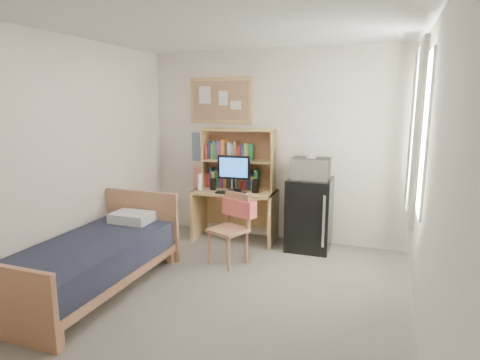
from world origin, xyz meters
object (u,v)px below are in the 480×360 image
(bed, at_px, (90,267))
(monitor, at_px, (234,174))
(microwave, at_px, (311,169))
(bulletin_board, at_px, (221,100))
(desk_fan, at_px, (311,145))
(desk, at_px, (235,215))
(mini_fridge, at_px, (309,214))
(speaker_left, at_px, (213,184))
(speaker_right, at_px, (255,186))
(desk_chair, at_px, (228,229))

(bed, relative_size, monitor, 3.92)
(monitor, height_order, microwave, microwave)
(bulletin_board, height_order, desk_fan, bulletin_board)
(desk, height_order, mini_fridge, mini_fridge)
(desk_fan, bearing_deg, speaker_left, -178.47)
(monitor, distance_m, microwave, 1.04)
(speaker_left, height_order, speaker_right, speaker_right)
(mini_fridge, bearing_deg, bulletin_board, 167.08)
(monitor, distance_m, desk_fan, 1.11)
(bed, xyz_separation_m, speaker_left, (0.53, 1.89, 0.53))
(speaker_right, bearing_deg, desk, 168.69)
(speaker_left, relative_size, desk_fan, 0.52)
(desk, relative_size, monitor, 2.36)
(desk_chair, height_order, desk_fan, desk_fan)
(mini_fridge, height_order, bed, mini_fridge)
(desk_chair, height_order, speaker_left, speaker_left)
(bulletin_board, relative_size, speaker_left, 5.70)
(bed, distance_m, microwave, 2.81)
(bed, height_order, speaker_left, speaker_left)
(speaker_left, height_order, microwave, microwave)
(mini_fridge, bearing_deg, monitor, -177.57)
(mini_fridge, height_order, monitor, monitor)
(mini_fridge, bearing_deg, bed, -134.52)
(speaker_left, bearing_deg, bulletin_board, 91.09)
(monitor, height_order, speaker_right, monitor)
(bed, relative_size, microwave, 4.04)
(bed, distance_m, desk_fan, 2.91)
(mini_fridge, height_order, microwave, microwave)
(speaker_left, distance_m, desk_fan, 1.45)
(bulletin_board, height_order, microwave, bulletin_board)
(mini_fridge, distance_m, bed, 2.72)
(speaker_right, height_order, microwave, microwave)
(monitor, relative_size, desk_fan, 1.50)
(monitor, bearing_deg, mini_fridge, 0.14)
(desk, distance_m, bed, 2.13)
(bed, bearing_deg, monitor, 65.82)
(desk_chair, xyz_separation_m, speaker_right, (0.08, 0.79, 0.37))
(mini_fridge, xyz_separation_m, desk_fan, (0.00, -0.02, 0.90))
(microwave, bearing_deg, speaker_right, -179.09)
(desk_chair, distance_m, microwave, 1.32)
(desk_fan, bearing_deg, desk, 177.98)
(bulletin_board, distance_m, desk_fan, 1.50)
(microwave, distance_m, desk_fan, 0.29)
(microwave, bearing_deg, bulletin_board, 166.27)
(mini_fridge, relative_size, monitor, 1.96)
(desk_chair, bearing_deg, speaker_left, 146.00)
(bulletin_board, relative_size, monitor, 1.97)
(mini_fridge, bearing_deg, microwave, -90.00)
(desk, xyz_separation_m, monitor, (0.00, -0.06, 0.59))
(desk, bearing_deg, bed, -116.34)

